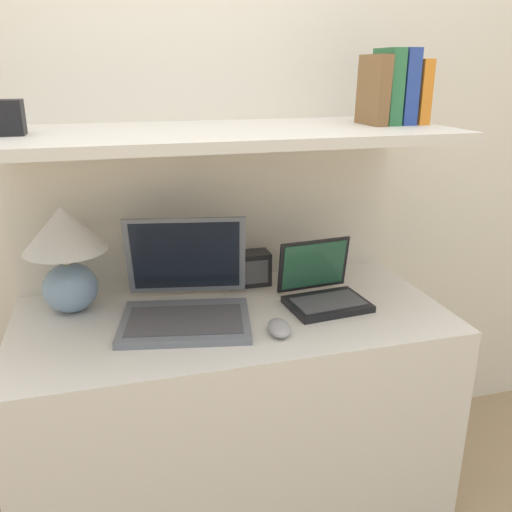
% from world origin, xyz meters
% --- Properties ---
extents(wall_back, '(6.00, 0.05, 2.40)m').
position_xyz_m(wall_back, '(0.00, 0.66, 1.20)').
color(wall_back, silver).
rests_on(wall_back, ground_plane).
extents(desk, '(1.25, 0.59, 0.71)m').
position_xyz_m(desk, '(0.00, 0.30, 0.35)').
color(desk, silver).
rests_on(desk, ground_plane).
extents(back_riser, '(1.25, 0.04, 1.20)m').
position_xyz_m(back_riser, '(0.00, 0.61, 0.60)').
color(back_riser, silver).
rests_on(back_riser, ground_plane).
extents(shelf, '(1.25, 0.53, 0.03)m').
position_xyz_m(shelf, '(0.00, 0.37, 1.22)').
color(shelf, silver).
rests_on(shelf, back_riser).
extents(table_lamp, '(0.24, 0.24, 0.32)m').
position_xyz_m(table_lamp, '(-0.45, 0.45, 0.90)').
color(table_lamp, '#7593B2').
rests_on(table_lamp, desk).
extents(laptop_large, '(0.41, 0.40, 0.27)m').
position_xyz_m(laptop_large, '(-0.13, 0.32, 0.77)').
color(laptop_large, slate).
rests_on(laptop_large, desk).
extents(laptop_small, '(0.25, 0.22, 0.18)m').
position_xyz_m(laptop_small, '(0.28, 0.30, 0.75)').
color(laptop_small, black).
rests_on(laptop_small, desk).
extents(computer_mouse, '(0.07, 0.11, 0.03)m').
position_xyz_m(computer_mouse, '(0.09, 0.14, 0.73)').
color(computer_mouse, '#99999E').
rests_on(computer_mouse, desk).
extents(router_box, '(0.14, 0.08, 0.11)m').
position_xyz_m(router_box, '(0.10, 0.51, 0.76)').
color(router_box, black).
rests_on(router_box, desk).
extents(book_orange, '(0.03, 0.12, 0.18)m').
position_xyz_m(book_orange, '(0.58, 0.37, 1.32)').
color(book_orange, orange).
rests_on(book_orange, shelf).
extents(book_blue, '(0.04, 0.13, 0.21)m').
position_xyz_m(book_blue, '(0.53, 0.37, 1.34)').
color(book_blue, '#284293').
rests_on(book_blue, shelf).
extents(book_green, '(0.04, 0.13, 0.21)m').
position_xyz_m(book_green, '(0.48, 0.37, 1.34)').
color(book_green, '#2D7042').
rests_on(book_green, shelf).
extents(book_brown, '(0.04, 0.15, 0.19)m').
position_xyz_m(book_brown, '(0.44, 0.37, 1.33)').
color(book_brown, brown).
rests_on(book_brown, shelf).
extents(shelf_gadget, '(0.10, 0.08, 0.08)m').
position_xyz_m(shelf_gadget, '(-0.55, 0.37, 1.27)').
color(shelf_gadget, black).
rests_on(shelf_gadget, shelf).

